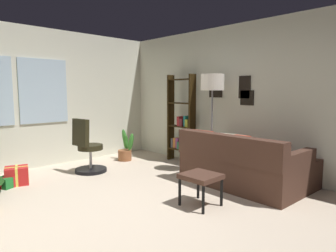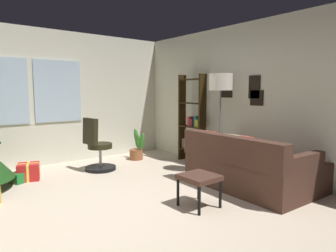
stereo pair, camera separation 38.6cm
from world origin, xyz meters
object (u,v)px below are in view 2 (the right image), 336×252
gift_box_green (21,177)px  office_chair (98,150)px  couch (258,168)px  floor_lamp (221,88)px  potted_plant (137,149)px  footstool (199,179)px  gift_box_red (29,172)px  bookshelf (192,124)px

gift_box_green → office_chair: office_chair is taller
couch → floor_lamp: floor_lamp is taller
office_chair → potted_plant: office_chair is taller
footstool → potted_plant: size_ratio=0.67×
gift_box_red → bookshelf: bearing=-14.1°
bookshelf → potted_plant: size_ratio=2.71×
gift_box_red → bookshelf: size_ratio=0.23×
footstool → gift_box_green: footstool is taller
footstool → bookshelf: size_ratio=0.25×
office_chair → floor_lamp: floor_lamp is taller
floor_lamp → potted_plant: (-0.51, 1.85, -1.27)m
gift_box_red → potted_plant: bearing=4.0°
gift_box_red → bookshelf: bookshelf is taller
couch → potted_plant: size_ratio=2.84×
floor_lamp → gift_box_green: bearing=149.7°
couch → gift_box_green: size_ratio=5.09×
gift_box_green → gift_box_red: bearing=20.5°
gift_box_green → footstool: bearing=-59.2°
footstool → office_chair: 2.42m
bookshelf → floor_lamp: size_ratio=1.02×
footstool → potted_plant: 2.84m
office_chair → floor_lamp: (1.56, -1.54, 1.12)m
couch → bookshelf: bearing=78.9°
couch → gift_box_red: bearing=135.3°
gift_box_red → office_chair: office_chair is taller
footstool → bookshelf: (1.58, 1.82, 0.43)m
couch → floor_lamp: bearing=82.8°
floor_lamp → potted_plant: 2.31m
bookshelf → potted_plant: 1.30m
gift_box_red → potted_plant: 2.21m
couch → potted_plant: bearing=98.3°
couch → floor_lamp: 1.49m
office_chair → bookshelf: size_ratio=0.55×
office_chair → floor_lamp: bearing=-44.7°
floor_lamp → gift_box_red: bearing=147.8°
gift_box_red → potted_plant: potted_plant is taller
potted_plant → office_chair: bearing=-163.5°
footstool → gift_box_green: 2.94m
office_chair → bookshelf: bearing=-17.8°
couch → footstool: 1.23m
couch → footstool: size_ratio=4.22×
couch → gift_box_green: bearing=137.1°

